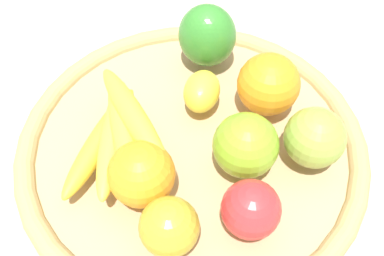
{
  "coord_description": "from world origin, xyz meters",
  "views": [
    {
      "loc": [
        0.19,
        0.3,
        0.51
      ],
      "look_at": [
        0.0,
        0.0,
        0.06
      ],
      "focal_mm": 42.65,
      "sensor_mm": 36.0,
      "label": 1
    }
  ],
  "objects_px": {
    "apple_1": "(246,145)",
    "apple_0": "(315,138)",
    "orange_1": "(141,174)",
    "apple_3": "(169,227)",
    "lemon_0": "(202,91)",
    "apple_2": "(251,209)",
    "banana_bunch": "(118,131)",
    "bell_pepper": "(207,36)",
    "orange_0": "(268,84)"
  },
  "relations": [
    {
      "from": "apple_1",
      "to": "apple_0",
      "type": "height_order",
      "value": "apple_1"
    },
    {
      "from": "orange_1",
      "to": "apple_3",
      "type": "relative_size",
      "value": 1.18
    },
    {
      "from": "lemon_0",
      "to": "apple_2",
      "type": "relative_size",
      "value": 0.99
    },
    {
      "from": "lemon_0",
      "to": "banana_bunch",
      "type": "relative_size",
      "value": 0.35
    },
    {
      "from": "apple_3",
      "to": "bell_pepper",
      "type": "distance_m",
      "value": 0.29
    },
    {
      "from": "apple_2",
      "to": "apple_3",
      "type": "bearing_deg",
      "value": -18.9
    },
    {
      "from": "orange_0",
      "to": "apple_0",
      "type": "relative_size",
      "value": 1.11
    },
    {
      "from": "banana_bunch",
      "to": "bell_pepper",
      "type": "relative_size",
      "value": 1.97
    },
    {
      "from": "apple_3",
      "to": "apple_2",
      "type": "relative_size",
      "value": 0.99
    },
    {
      "from": "apple_2",
      "to": "bell_pepper",
      "type": "xyz_separation_m",
      "value": [
        -0.1,
        -0.25,
        0.01
      ]
    },
    {
      "from": "apple_2",
      "to": "bell_pepper",
      "type": "distance_m",
      "value": 0.27
    },
    {
      "from": "apple_1",
      "to": "orange_0",
      "type": "height_order",
      "value": "orange_0"
    },
    {
      "from": "lemon_0",
      "to": "apple_1",
      "type": "xyz_separation_m",
      "value": [
        0.01,
        0.11,
        0.02
      ]
    },
    {
      "from": "lemon_0",
      "to": "bell_pepper",
      "type": "height_order",
      "value": "bell_pepper"
    },
    {
      "from": "apple_0",
      "to": "apple_2",
      "type": "relative_size",
      "value": 1.13
    },
    {
      "from": "lemon_0",
      "to": "orange_1",
      "type": "bearing_deg",
      "value": 31.4
    },
    {
      "from": "orange_1",
      "to": "bell_pepper",
      "type": "xyz_separation_m",
      "value": [
        -0.18,
        -0.15,
        0.01
      ]
    },
    {
      "from": "orange_1",
      "to": "bell_pepper",
      "type": "relative_size",
      "value": 0.82
    },
    {
      "from": "apple_0",
      "to": "bell_pepper",
      "type": "xyz_separation_m",
      "value": [
        0.02,
        -0.21,
        0.01
      ]
    },
    {
      "from": "apple_1",
      "to": "banana_bunch",
      "type": "height_order",
      "value": "apple_1"
    },
    {
      "from": "banana_bunch",
      "to": "apple_2",
      "type": "xyz_separation_m",
      "value": [
        -0.07,
        0.17,
        -0.0
      ]
    },
    {
      "from": "banana_bunch",
      "to": "apple_0",
      "type": "bearing_deg",
      "value": 145.14
    },
    {
      "from": "apple_3",
      "to": "apple_0",
      "type": "relative_size",
      "value": 0.87
    },
    {
      "from": "bell_pepper",
      "to": "lemon_0",
      "type": "bearing_deg",
      "value": 98.64
    },
    {
      "from": "orange_0",
      "to": "apple_2",
      "type": "distance_m",
      "value": 0.18
    },
    {
      "from": "apple_1",
      "to": "apple_0",
      "type": "distance_m",
      "value": 0.08
    },
    {
      "from": "orange_0",
      "to": "bell_pepper",
      "type": "relative_size",
      "value": 0.88
    },
    {
      "from": "apple_3",
      "to": "orange_0",
      "type": "bearing_deg",
      "value": -153.99
    },
    {
      "from": "lemon_0",
      "to": "banana_bunch",
      "type": "distance_m",
      "value": 0.13
    },
    {
      "from": "lemon_0",
      "to": "apple_2",
      "type": "bearing_deg",
      "value": 73.79
    },
    {
      "from": "banana_bunch",
      "to": "orange_0",
      "type": "relative_size",
      "value": 2.25
    },
    {
      "from": "lemon_0",
      "to": "apple_1",
      "type": "bearing_deg",
      "value": 84.73
    },
    {
      "from": "apple_0",
      "to": "banana_bunch",
      "type": "bearing_deg",
      "value": -34.86
    },
    {
      "from": "apple_0",
      "to": "apple_2",
      "type": "xyz_separation_m",
      "value": [
        0.12,
        0.03,
        -0.0
      ]
    },
    {
      "from": "apple_0",
      "to": "apple_3",
      "type": "bearing_deg",
      "value": 1.68
    },
    {
      "from": "apple_1",
      "to": "bell_pepper",
      "type": "distance_m",
      "value": 0.19
    },
    {
      "from": "apple_0",
      "to": "orange_1",
      "type": "bearing_deg",
      "value": -17.56
    },
    {
      "from": "orange_1",
      "to": "orange_0",
      "type": "xyz_separation_m",
      "value": [
        -0.2,
        -0.03,
        0.0
      ]
    },
    {
      "from": "apple_1",
      "to": "bell_pepper",
      "type": "bearing_deg",
      "value": -109.17
    },
    {
      "from": "apple_1",
      "to": "apple_3",
      "type": "height_order",
      "value": "apple_1"
    },
    {
      "from": "lemon_0",
      "to": "apple_1",
      "type": "distance_m",
      "value": 0.11
    },
    {
      "from": "apple_1",
      "to": "orange_0",
      "type": "relative_size",
      "value": 0.96
    },
    {
      "from": "lemon_0",
      "to": "banana_bunch",
      "type": "height_order",
      "value": "banana_bunch"
    },
    {
      "from": "apple_2",
      "to": "apple_0",
      "type": "bearing_deg",
      "value": -163.69
    },
    {
      "from": "apple_1",
      "to": "apple_0",
      "type": "xyz_separation_m",
      "value": [
        -0.08,
        0.03,
        -0.0
      ]
    },
    {
      "from": "lemon_0",
      "to": "apple_3",
      "type": "distance_m",
      "value": 0.2
    },
    {
      "from": "orange_1",
      "to": "apple_0",
      "type": "distance_m",
      "value": 0.21
    },
    {
      "from": "lemon_0",
      "to": "banana_bunch",
      "type": "bearing_deg",
      "value": 3.79
    },
    {
      "from": "orange_1",
      "to": "apple_2",
      "type": "bearing_deg",
      "value": 129.24
    },
    {
      "from": "apple_1",
      "to": "orange_1",
      "type": "height_order",
      "value": "apple_1"
    }
  ]
}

